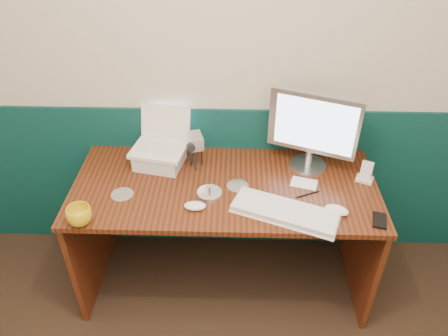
{
  "coord_description": "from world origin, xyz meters",
  "views": [
    {
      "loc": [
        0.1,
        -0.41,
        2.17
      ],
      "look_at": [
        0.05,
        1.23,
        0.97
      ],
      "focal_mm": 35.0,
      "sensor_mm": 36.0,
      "label": 1
    }
  ],
  "objects_px": {
    "laptop": "(157,133)",
    "mug": "(79,216)",
    "monitor": "(313,130)",
    "camcorder": "(196,152)",
    "keyboard": "(285,212)",
    "desk": "(225,236)"
  },
  "relations": [
    {
      "from": "laptop",
      "to": "mug",
      "type": "distance_m",
      "value": 0.59
    },
    {
      "from": "monitor",
      "to": "mug",
      "type": "bearing_deg",
      "value": -135.04
    },
    {
      "from": "laptop",
      "to": "monitor",
      "type": "height_order",
      "value": "monitor"
    },
    {
      "from": "laptop",
      "to": "camcorder",
      "type": "distance_m",
      "value": 0.23
    },
    {
      "from": "laptop",
      "to": "monitor",
      "type": "xyz_separation_m",
      "value": [
        0.82,
        0.0,
        0.03
      ]
    },
    {
      "from": "keyboard",
      "to": "camcorder",
      "type": "xyz_separation_m",
      "value": [
        -0.46,
        0.38,
        0.08
      ]
    },
    {
      "from": "mug",
      "to": "desk",
      "type": "bearing_deg",
      "value": 24.84
    },
    {
      "from": "mug",
      "to": "camcorder",
      "type": "height_order",
      "value": "camcorder"
    },
    {
      "from": "desk",
      "to": "keyboard",
      "type": "xyz_separation_m",
      "value": [
        0.29,
        -0.22,
        0.39
      ]
    },
    {
      "from": "keyboard",
      "to": "monitor",
      "type": "bearing_deg",
      "value": 89.63
    },
    {
      "from": "desk",
      "to": "monitor",
      "type": "height_order",
      "value": "monitor"
    },
    {
      "from": "mug",
      "to": "camcorder",
      "type": "bearing_deg",
      "value": 42.92
    },
    {
      "from": "desk",
      "to": "mug",
      "type": "height_order",
      "value": "mug"
    },
    {
      "from": "desk",
      "to": "monitor",
      "type": "distance_m",
      "value": 0.78
    },
    {
      "from": "mug",
      "to": "monitor",
      "type": "bearing_deg",
      "value": 23.54
    },
    {
      "from": "mug",
      "to": "camcorder",
      "type": "distance_m",
      "value": 0.69
    },
    {
      "from": "laptop",
      "to": "monitor",
      "type": "bearing_deg",
      "value": 11.93
    },
    {
      "from": "desk",
      "to": "camcorder",
      "type": "bearing_deg",
      "value": 135.07
    },
    {
      "from": "keyboard",
      "to": "camcorder",
      "type": "distance_m",
      "value": 0.6
    },
    {
      "from": "monitor",
      "to": "keyboard",
      "type": "distance_m",
      "value": 0.48
    },
    {
      "from": "keyboard",
      "to": "mug",
      "type": "bearing_deg",
      "value": -153.27
    },
    {
      "from": "desk",
      "to": "laptop",
      "type": "bearing_deg",
      "value": 154.42
    }
  ]
}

